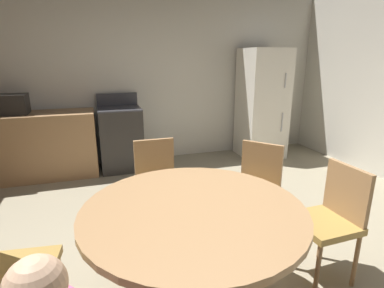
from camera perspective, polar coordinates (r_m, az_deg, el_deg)
The scene contains 11 objects.
ground_plane at distance 2.58m, azimuth 3.49°, elevation -22.39°, with size 14.00×14.00×0.00m, color gray.
wall_back at distance 4.86m, azimuth -8.91°, elevation 12.83°, with size 6.18×0.12×2.70m, color beige.
kitchen_counter at distance 4.66m, azimuth -29.99°, elevation -0.50°, with size 1.98×0.60×0.90m, color #9E754C.
oven_range at distance 4.55m, azimuth -13.40°, elevation 1.11°, with size 0.60×0.60×1.10m.
refrigerator at distance 5.11m, azimuth 13.21°, elevation 7.45°, with size 0.68×0.68×1.76m.
microwave at distance 4.57m, azimuth -31.57°, elevation 6.45°, with size 0.44×0.32×0.26m, color black.
dining_table at distance 1.88m, azimuth 0.28°, elevation -15.95°, with size 1.33×1.33×0.76m.
chair_west at distance 2.06m, azimuth -32.47°, elevation -19.19°, with size 0.44×0.44×0.87m.
chair_northeast at distance 2.79m, azimuth 12.12°, elevation -7.64°, with size 0.56×0.56×0.87m.
chair_east at distance 2.46m, azimuth 25.08°, elevation -12.26°, with size 0.41×0.41×0.87m.
chair_north at distance 2.85m, azimuth -6.63°, elevation -6.85°, with size 0.40×0.40×0.87m.
Camera 1 is at (-0.75, -1.88, 1.60)m, focal length 27.95 mm.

